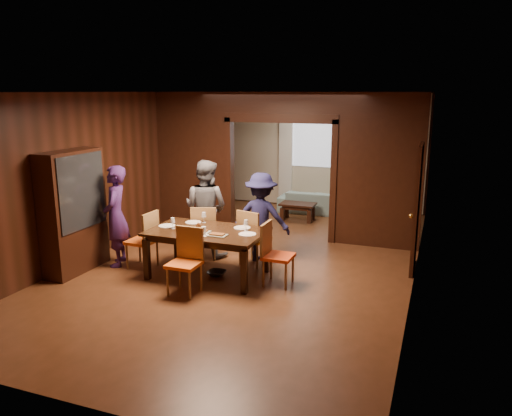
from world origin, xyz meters
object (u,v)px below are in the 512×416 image
at_px(sofa, 317,202).
at_px(coffee_table, 298,212).
at_px(chair_far_r, 255,237).
at_px(hutch, 73,212).
at_px(person_purple, 116,216).
at_px(chair_right, 278,254).
at_px(dining_table, 208,253).
at_px(person_grey, 206,208).
at_px(chair_left, 142,239).
at_px(chair_far_l, 205,232).
at_px(person_navy, 261,217).
at_px(chair_near, 184,262).

bearing_deg(sofa, coffee_table, 73.25).
distance_m(chair_far_r, hutch, 3.01).
bearing_deg(person_purple, chair_far_r, 86.78).
bearing_deg(chair_right, hutch, 100.31).
height_order(dining_table, hutch, hutch).
height_order(person_grey, dining_table, person_grey).
xyz_separation_m(person_purple, chair_left, (0.45, 0.04, -0.37)).
height_order(chair_left, chair_far_l, same).
bearing_deg(hutch, person_navy, 30.07).
height_order(chair_near, hutch, hutch).
distance_m(dining_table, chair_near, 0.79).
height_order(person_navy, chair_right, person_navy).
xyz_separation_m(chair_left, chair_far_l, (0.79, 0.80, 0.00)).
xyz_separation_m(person_navy, hutch, (-2.69, -1.56, 0.22)).
height_order(sofa, chair_far_r, chair_far_r).
xyz_separation_m(person_navy, chair_near, (-0.54, -1.81, -0.29)).
xyz_separation_m(dining_table, chair_near, (0.00, -0.79, 0.10)).
xyz_separation_m(sofa, chair_left, (-1.83, -4.84, 0.22)).
bearing_deg(chair_far_l, chair_far_r, 159.86).
xyz_separation_m(chair_left, chair_near, (1.22, -0.76, 0.00)).
bearing_deg(chair_left, chair_far_l, 137.92).
height_order(person_purple, sofa, person_purple).
distance_m(coffee_table, hutch, 5.20).
bearing_deg(dining_table, person_grey, 117.17).
bearing_deg(chair_far_r, dining_table, 71.06).
relative_size(person_grey, sofa, 0.95).
xyz_separation_m(chair_right, chair_far_r, (-0.67, 0.75, 0.00)).
relative_size(person_grey, coffee_table, 2.18).
bearing_deg(chair_far_r, person_purple, 35.62).
xyz_separation_m(coffee_table, chair_near, (-0.38, -4.73, 0.28)).
distance_m(chair_right, chair_near, 1.44).
xyz_separation_m(sofa, chair_far_r, (-0.10, -4.03, 0.22)).
xyz_separation_m(coffee_table, chair_far_r, (0.13, -3.16, 0.28)).
bearing_deg(person_grey, person_purple, 46.73).
bearing_deg(person_navy, chair_left, 26.90).
bearing_deg(dining_table, person_purple, -177.73).
bearing_deg(chair_far_l, sofa, -124.42).
bearing_deg(coffee_table, chair_far_l, -104.43).
distance_m(chair_right, chair_far_l, 1.78).
height_order(chair_left, chair_right, same).
bearing_deg(person_navy, person_grey, 0.03).
bearing_deg(hutch, chair_far_l, 37.60).
distance_m(person_navy, hutch, 3.11).
relative_size(dining_table, chair_left, 1.87).
relative_size(person_grey, chair_far_l, 1.79).
bearing_deg(coffee_table, person_navy, -86.82).
xyz_separation_m(person_grey, chair_near, (0.49, -1.74, -0.39)).
bearing_deg(chair_near, chair_far_r, 72.08).
distance_m(person_grey, chair_near, 1.85).
relative_size(coffee_table, chair_right, 0.82).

